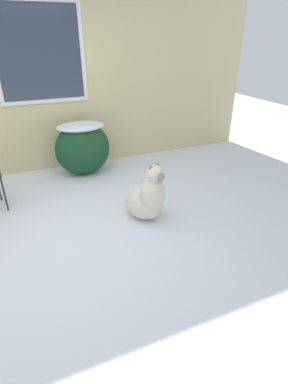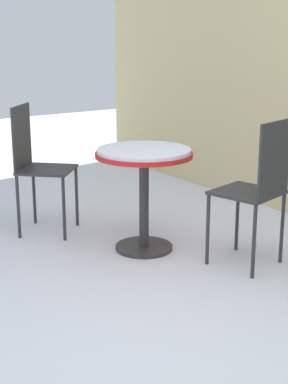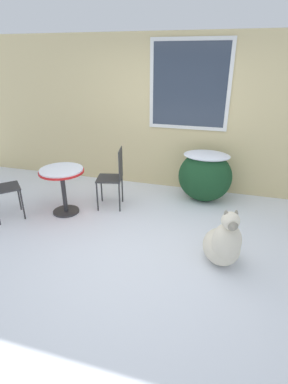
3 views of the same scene
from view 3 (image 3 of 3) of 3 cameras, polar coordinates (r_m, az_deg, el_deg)
name	(u,v)px [view 3 (image 3 of 3)]	position (r m, az deg, el deg)	size (l,w,h in m)	color
ground_plane	(131,250)	(3.87, -2.56, -11.00)	(16.00, 16.00, 0.00)	white
house_wall	(171,114)	(5.35, 5.22, 14.60)	(8.00, 0.10, 2.61)	#D1BC84
shrub_left	(205,175)	(5.04, 11.55, 3.21)	(0.88, 0.61, 0.86)	#194223
patio_table	(62,179)	(4.66, -15.30, 2.49)	(0.67, 0.67, 0.72)	#2D2D30
patio_chair_near_table	(114,175)	(4.72, -5.75, 3.18)	(0.46, 0.46, 0.97)	#2D2D30
dog	(223,244)	(3.60, 14.85, -9.47)	(0.57, 0.70, 0.78)	beige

